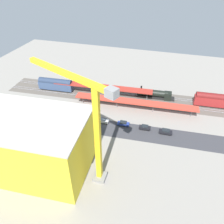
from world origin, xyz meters
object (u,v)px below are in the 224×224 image
Objects in this scene: parked_car_5 at (68,113)px; parked_car_4 at (84,117)px; passenger_coach at (218,100)px; parked_car_0 at (166,132)px; platform_canopy_near at (135,102)px; box_truck_2 at (23,125)px; parked_car_1 at (145,128)px; street_tree_1 at (34,112)px; platform_canopy_far at (102,87)px; locomotive at (156,94)px; parked_car_6 at (49,110)px; box_truck_1 at (41,126)px; construction_building at (25,143)px; freight_coach_far at (56,84)px; street_tree_2 at (73,122)px; street_tree_0 at (65,118)px; parked_car_2 at (123,124)px; tower_crane at (89,123)px; traffic_light at (98,126)px; box_truck_0 at (32,126)px; parked_car_7 at (34,108)px; parked_car_3 at (103,121)px.

parked_car_4 is at bearing 176.66° from parked_car_5.
passenger_coach is 4.03× the size of parked_car_0.
platform_canopy_near is 6.05× the size of box_truck_2.
street_tree_1 is at bearing 10.30° from parked_car_1.
parked_car_1 is 31.14m from parked_car_5.
locomotive is at bearing -170.27° from platform_canopy_far.
parked_car_6 is (40.36, 23.08, -1.10)m from locomotive.
passenger_coach reaches higher than locomotive.
box_truck_1 is at bearing 41.70° from locomotive.
parked_car_6 is 12.78m from box_truck_2.
box_truck_1 is (5.79, -15.79, -7.11)m from construction_building.
box_truck_2 reaches higher than parked_car_6.
street_tree_2 reaches higher than freight_coach_far.
parked_car_1 is 26.27m from street_tree_2.
street_tree_1 reaches higher than street_tree_0.
street_tree_1 is (32.69, 7.56, 4.29)m from parked_car_2.
passenger_coach is (-32.97, -11.55, -0.52)m from platform_canopy_near.
tower_crane is at bearing 81.74° from platform_canopy_near.
passenger_coach is at bearing -129.43° from parked_car_0.
street_tree_2 is (25.96, 31.03, 2.13)m from locomotive.
parked_car_5 is at bearing -1.14° from parked_car_0.
street_tree_0 is at bearing 146.04° from parked_car_6.
box_truck_2 is 1.32× the size of traffic_light.
platform_canopy_far is 10.93× the size of parked_car_4.
parked_car_1 is at bearing 179.99° from parked_car_6.
box_truck_1 is (-3.14, -0.90, 0.04)m from box_truck_0.
box_truck_1 is at bearing -165.99° from box_truck_2.
locomotive is at bearing -129.92° from street_tree_2.
construction_building is 20.06m from box_truck_2.
platform_canopy_near is at bearing -61.95° from parked_car_1.
box_truck_1 is (25.21, -13.81, -17.26)m from tower_crane.
street_tree_1 is 16.08m from street_tree_2.
box_truck_1 is (12.29, 10.54, 0.89)m from parked_car_4.
parked_car_0 is 49.12m from street_tree_1.
parked_car_6 is at bearing 3.03° from parked_car_5.
freight_coach_far is 29.14m from box_truck_0.
box_truck_2 is at bearing -20.97° from tower_crane.
box_truck_2 is at bearing 13.11° from parked_car_0.
parked_car_1 is at bearing -115.03° from tower_crane.
freight_coach_far reaches higher than parked_car_2.
street_tree_2 is at bearing -167.69° from box_truck_1.
parked_car_6 is at bearing -75.64° from construction_building.
parked_car_7 is at bearing 84.75° from freight_coach_far.
parked_car_5 is 0.12× the size of construction_building.
platform_canopy_far is 47.10m from tower_crane.
construction_building reaches higher than parked_car_2.
parked_car_0 is at bearing -166.82° from box_truck_0.
platform_canopy_near is 18.14m from platform_canopy_far.
locomotive is 52.01m from street_tree_1.
locomotive reaches higher than parked_car_3.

